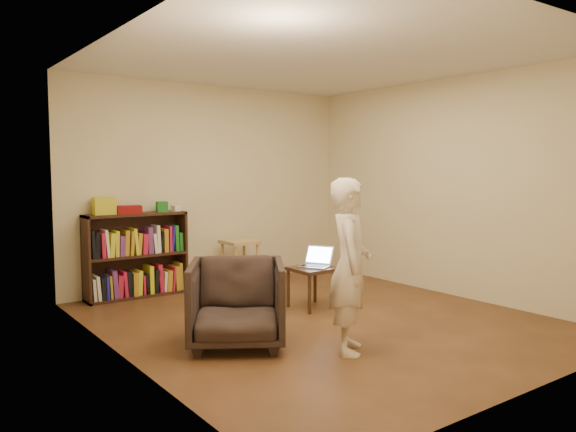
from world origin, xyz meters
TOP-DOWN VIEW (x-y plane):
  - floor at (0.00, 0.00)m, footprint 4.50×4.50m
  - ceiling at (0.00, 0.00)m, footprint 4.50×4.50m
  - wall_back at (0.00, 2.25)m, footprint 4.00×0.00m
  - wall_left at (-2.00, 0.00)m, footprint 0.00×4.50m
  - wall_right at (2.00, 0.00)m, footprint 0.00×4.50m
  - bookshelf at (-1.12, 2.09)m, footprint 1.20×0.30m
  - box_yellow at (-1.47, 2.11)m, footprint 0.26×0.20m
  - red_cloth at (-1.20, 2.06)m, footprint 0.32×0.26m
  - box_green at (-0.79, 2.06)m, footprint 0.15×0.15m
  - box_white at (-0.60, 2.08)m, footprint 0.11×0.11m
  - stool at (0.18, 1.86)m, footprint 0.42×0.42m
  - armchair at (-1.10, -0.20)m, footprint 1.12×1.12m
  - side_table at (0.25, 0.44)m, footprint 0.44×0.44m
  - laptop at (0.31, 0.46)m, footprint 0.45×0.44m
  - person at (-0.42, -0.89)m, footprint 0.61×0.63m

SIDE VIEW (x-z plane):
  - floor at x=0.00m, z-range 0.00..0.00m
  - side_table at x=0.25m, z-range 0.15..0.60m
  - armchair at x=-1.10m, z-range 0.00..0.75m
  - bookshelf at x=-1.12m, z-range -0.06..0.94m
  - stool at x=0.18m, z-range 0.18..0.79m
  - laptop at x=0.31m, z-range 0.39..0.61m
  - person at x=-0.42m, z-range 0.00..1.45m
  - box_white at x=-0.60m, z-range 1.00..1.07m
  - red_cloth at x=-1.20m, z-range 1.00..1.09m
  - box_green at x=-0.79m, z-range 1.00..1.13m
  - box_yellow at x=-1.47m, z-range 1.00..1.20m
  - wall_back at x=0.00m, z-range -0.70..3.30m
  - wall_left at x=-2.00m, z-range -0.95..3.55m
  - wall_right at x=2.00m, z-range -0.95..3.55m
  - ceiling at x=0.00m, z-range 2.60..2.60m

